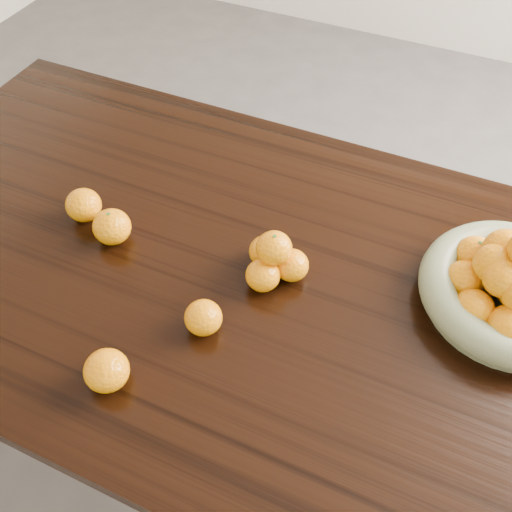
% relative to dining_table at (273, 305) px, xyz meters
% --- Properties ---
extents(ground, '(5.00, 5.00, 0.00)m').
position_rel_dining_table_xyz_m(ground, '(0.00, 0.00, -0.66)').
color(ground, '#54514F').
rests_on(ground, ground).
extents(dining_table, '(2.00, 1.00, 0.75)m').
position_rel_dining_table_xyz_m(dining_table, '(0.00, 0.00, 0.00)').
color(dining_table, black).
rests_on(dining_table, ground).
extents(orange_pyramid, '(0.13, 0.13, 0.12)m').
position_rel_dining_table_xyz_m(orange_pyramid, '(-0.01, 0.01, 0.14)').
color(orange_pyramid, orange).
rests_on(orange_pyramid, dining_table).
extents(loose_orange_0, '(0.08, 0.08, 0.08)m').
position_rel_dining_table_xyz_m(loose_orange_0, '(-0.36, -0.04, 0.13)').
color(loose_orange_0, orange).
rests_on(loose_orange_0, dining_table).
extents(loose_orange_1, '(0.08, 0.08, 0.08)m').
position_rel_dining_table_xyz_m(loose_orange_1, '(-0.18, -0.34, 0.13)').
color(loose_orange_1, orange).
rests_on(loose_orange_1, dining_table).
extents(loose_orange_2, '(0.07, 0.07, 0.07)m').
position_rel_dining_table_xyz_m(loose_orange_2, '(-0.07, -0.17, 0.12)').
color(loose_orange_2, orange).
rests_on(loose_orange_2, dining_table).
extents(loose_orange_3, '(0.08, 0.08, 0.07)m').
position_rel_dining_table_xyz_m(loose_orange_3, '(-0.46, -0.01, 0.13)').
color(loose_orange_3, orange).
rests_on(loose_orange_3, dining_table).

